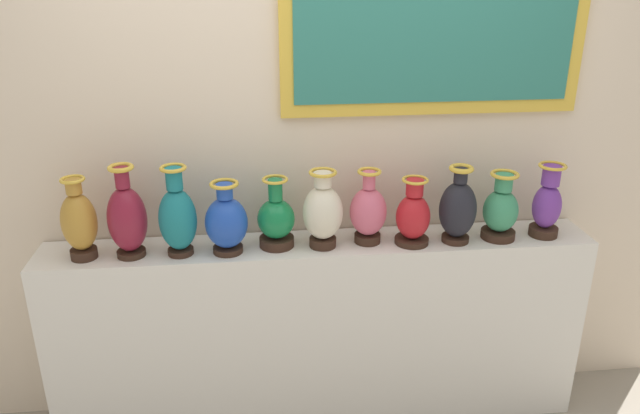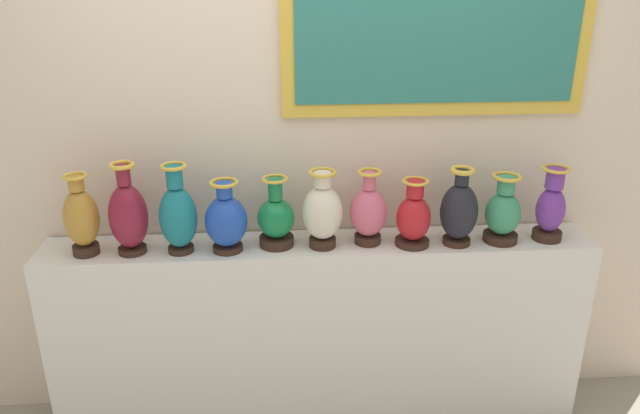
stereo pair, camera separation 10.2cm
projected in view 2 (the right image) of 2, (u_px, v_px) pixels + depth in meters
name	position (u px, v px, depth m)	size (l,w,h in m)	color
ground_plane	(320.00, 411.00, 3.21)	(9.82, 9.82, 0.00)	gray
display_shelf	(320.00, 332.00, 3.03)	(2.58, 0.30, 0.97)	silver
back_wall	(320.00, 137.00, 2.87)	(3.82, 0.14, 2.83)	beige
vase_ochre	(81.00, 218.00, 2.68)	(0.15, 0.15, 0.37)	#382319
vase_burgundy	(128.00, 215.00, 2.69)	(0.17, 0.17, 0.42)	#382319
vase_teal	(178.00, 215.00, 2.69)	(0.17, 0.17, 0.41)	#382319
vase_sapphire	(226.00, 220.00, 2.72)	(0.19, 0.19, 0.33)	#382319
vase_emerald	(276.00, 219.00, 2.77)	(0.17, 0.17, 0.33)	#382319
vase_ivory	(323.00, 212.00, 2.75)	(0.18, 0.18, 0.37)	#382319
vase_rose	(368.00, 212.00, 2.79)	(0.17, 0.17, 0.35)	#382319
vase_crimson	(413.00, 217.00, 2.78)	(0.16, 0.16, 0.32)	#382319
vase_onyx	(459.00, 211.00, 2.78)	(0.17, 0.17, 0.37)	#382319
vase_jade	(503.00, 213.00, 2.81)	(0.16, 0.16, 0.33)	#382319
vase_violet	(551.00, 208.00, 2.83)	(0.13, 0.13, 0.36)	#382319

